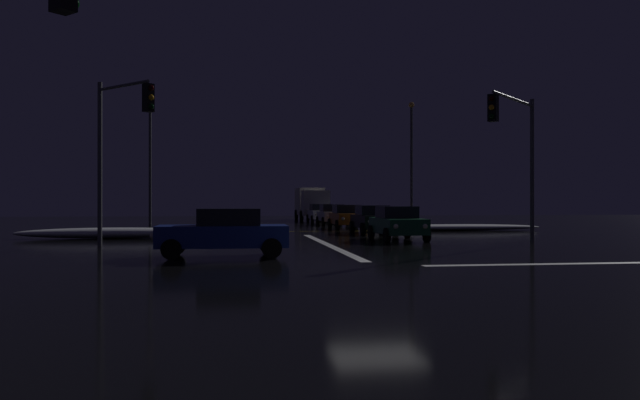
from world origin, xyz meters
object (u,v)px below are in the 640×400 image
(sedan_silver, at_px, (332,214))
(sedan_white, at_px, (320,213))
(traffic_signal_nw, at_px, (119,133))
(sedan_orange, at_px, (347,217))
(box_truck, at_px, (311,202))
(traffic_signal_ne, at_px, (517,139))
(sedan_blue_crossing, at_px, (224,232))
(sedan_green, at_px, (397,223))
(streetlamp_right_far, at_px, (411,154))
(streetlamp_left_far, at_px, (150,150))
(sedan_black, at_px, (373,219))

(sedan_silver, relative_size, sedan_white, 1.00)
(traffic_signal_nw, bearing_deg, sedan_orange, 52.15)
(sedan_silver, height_order, traffic_signal_nw, traffic_signal_nw)
(box_truck, bearing_deg, traffic_signal_ne, -83.06)
(sedan_white, relative_size, sedan_blue_crossing, 1.00)
(sedan_green, xyz_separation_m, sedan_silver, (-0.07, 18.77, 0.00))
(streetlamp_right_far, distance_m, streetlamp_left_far, 19.78)
(box_truck, distance_m, sedan_blue_crossing, 39.79)
(sedan_white, xyz_separation_m, traffic_signal_nw, (-11.86, -27.96, 3.66))
(traffic_signal_nw, bearing_deg, sedan_black, 38.09)
(sedan_black, xyz_separation_m, box_truck, (-0.40, 24.89, 0.91))
(traffic_signal_nw, bearing_deg, traffic_signal_ne, -1.65)
(sedan_silver, height_order, box_truck, box_truck)
(traffic_signal_nw, xyz_separation_m, streetlamp_left_far, (-1.60, 22.10, 1.09))
(sedan_green, bearing_deg, sedan_black, 87.34)
(sedan_blue_crossing, relative_size, traffic_signal_ne, 0.69)
(sedan_black, height_order, sedan_white, same)
(sedan_green, bearing_deg, traffic_signal_ne, -40.79)
(sedan_black, bearing_deg, sedan_blue_crossing, -120.08)
(sedan_silver, xyz_separation_m, streetlamp_left_far, (-13.49, 0.20, 4.75))
(box_truck, bearing_deg, sedan_orange, -90.15)
(sedan_silver, relative_size, streetlamp_left_far, 0.45)
(sedan_silver, bearing_deg, box_truck, 90.14)
(sedan_black, bearing_deg, sedan_green, -92.66)
(sedan_blue_crossing, height_order, streetlamp_left_far, streetlamp_left_far)
(sedan_silver, bearing_deg, streetlamp_right_far, 1.87)
(sedan_green, xyz_separation_m, sedan_black, (0.30, 6.49, 0.00))
(sedan_blue_crossing, height_order, traffic_signal_nw, traffic_signal_nw)
(sedan_green, distance_m, box_truck, 31.39)
(sedan_silver, height_order, streetlamp_left_far, streetlamp_left_far)
(box_truck, bearing_deg, sedan_silver, -89.86)
(sedan_black, relative_size, sedan_silver, 1.00)
(sedan_blue_crossing, xyz_separation_m, traffic_signal_ne, (12.03, 4.05, 3.58))
(streetlamp_left_far, bearing_deg, traffic_signal_nw, -85.86)
(sedan_white, bearing_deg, streetlamp_left_far, -156.48)
(sedan_orange, distance_m, streetlamp_left_far, 15.81)
(box_truck, relative_size, streetlamp_left_far, 0.85)
(streetlamp_right_far, relative_size, streetlamp_left_far, 0.98)
(sedan_orange, distance_m, box_truck, 19.32)
(sedan_green, bearing_deg, sedan_blue_crossing, -135.90)
(streetlamp_left_far, bearing_deg, sedan_black, -42.02)
(sedan_white, distance_m, box_truck, 6.61)
(sedan_black, xyz_separation_m, traffic_signal_ne, (3.85, -10.07, 3.58))
(sedan_white, distance_m, traffic_signal_nw, 30.59)
(sedan_orange, height_order, traffic_signal_nw, traffic_signal_nw)
(sedan_green, relative_size, sedan_orange, 1.00)
(traffic_signal_ne, bearing_deg, streetlamp_left_far, 128.14)
(sedan_orange, relative_size, sedan_blue_crossing, 1.00)
(sedan_silver, distance_m, sedan_blue_crossing, 27.54)
(sedan_black, distance_m, sedan_white, 18.35)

